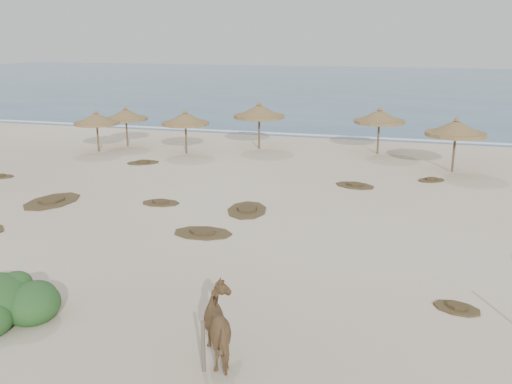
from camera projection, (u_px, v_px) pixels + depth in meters
ground at (207, 262)px, 19.26m from camera, size 160.00×160.00×0.00m
ocean at (378, 84)px, 88.75m from camera, size 200.00×100.00×0.01m
foam_line at (328, 136)px, 43.35m from camera, size 70.00×0.60×0.01m
palapa_0 at (126, 115)px, 38.91m from camera, size 3.32×3.32×2.76m
palapa_1 at (96, 119)px, 37.07m from camera, size 2.96×2.96×2.74m
palapa_2 at (185, 119)px, 36.39m from camera, size 3.44×3.44×2.87m
palapa_3 at (259, 112)px, 37.93m from camera, size 4.26×4.26×3.19m
palapa_4 at (379, 117)px, 36.31m from camera, size 3.75×3.75×3.05m
palapa_5 at (456, 129)px, 31.39m from camera, size 3.59×3.59×3.13m
horse at (224, 326)px, 13.38m from camera, size 1.84×2.13×1.66m
fence_post_near at (203, 346)px, 12.88m from camera, size 0.11×0.11×1.26m
scrub_1 at (52, 201)px, 26.21m from camera, size 2.36×3.32×0.16m
scrub_2 at (161, 202)px, 25.97m from camera, size 1.86×1.32×0.16m
scrub_3 at (247, 210)px, 24.90m from camera, size 2.18×2.92×0.16m
scrub_6 at (143, 162)px, 34.15m from camera, size 2.27×2.06×0.16m
scrub_7 at (355, 185)px, 28.95m from camera, size 2.36×1.88×0.16m
scrub_9 at (203, 233)px, 22.02m from camera, size 2.42×1.65×0.16m
scrub_10 at (431, 180)px, 30.03m from camera, size 1.77×1.63×0.16m
scrub_12 at (457, 308)px, 15.96m from camera, size 1.53×1.23×0.16m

